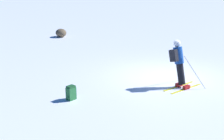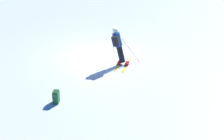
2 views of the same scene
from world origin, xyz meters
name	(u,v)px [view 2 (image 2 of 2)]	position (x,y,z in m)	size (l,w,h in m)	color
ground_plane	(100,57)	(0.00, 0.00, 0.00)	(300.00, 300.00, 0.00)	white
skier	(118,44)	(-1.13, 0.11, 0.99)	(1.31, 1.74, 1.80)	yellow
spare_backpack	(56,97)	(-1.19, 4.22, 0.24)	(0.34, 0.37, 0.50)	#236633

